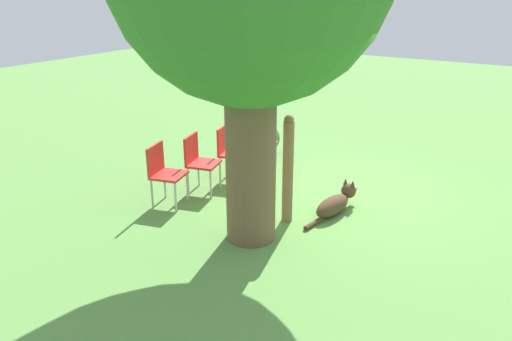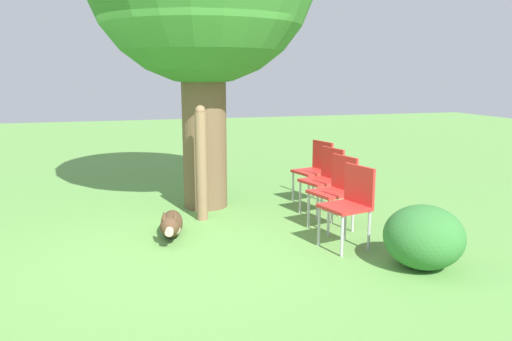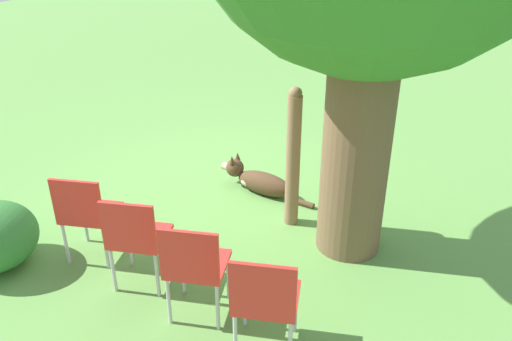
% 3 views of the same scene
% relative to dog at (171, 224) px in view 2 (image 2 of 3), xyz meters
% --- Properties ---
extents(ground_plane, '(30.00, 30.00, 0.00)m').
position_rel_dog_xyz_m(ground_plane, '(0.24, -0.10, -0.14)').
color(ground_plane, '#609947').
extents(dog, '(0.36, 1.20, 0.39)m').
position_rel_dog_xyz_m(dog, '(0.00, 0.00, 0.00)').
color(dog, '#513823').
rests_on(dog, ground_plane).
extents(fence_post, '(0.14, 0.14, 1.44)m').
position_rel_dog_xyz_m(fence_post, '(0.45, 0.57, 0.59)').
color(fence_post, '#846647').
rests_on(fence_post, ground_plane).
extents(red_chair_0, '(0.51, 0.53, 0.87)m').
position_rel_dog_xyz_m(red_chair_0, '(1.78, -0.87, 0.37)').
color(red_chair_0, red).
rests_on(red_chair_0, ground_plane).
extents(red_chair_1, '(0.51, 0.53, 0.87)m').
position_rel_dog_xyz_m(red_chair_1, '(1.92, -0.24, 0.37)').
color(red_chair_1, red).
rests_on(red_chair_1, ground_plane).
extents(red_chair_2, '(0.51, 0.53, 0.87)m').
position_rel_dog_xyz_m(red_chair_2, '(2.05, 0.38, 0.37)').
color(red_chair_2, red).
rests_on(red_chair_2, ground_plane).
extents(red_chair_3, '(0.51, 0.53, 0.87)m').
position_rel_dog_xyz_m(red_chair_3, '(2.18, 1.01, 0.37)').
color(red_chair_3, red).
rests_on(red_chair_3, ground_plane).
extents(low_shrub, '(0.76, 0.76, 0.60)m').
position_rel_dog_xyz_m(low_shrub, '(2.19, -1.58, 0.16)').
color(low_shrub, '#337533').
rests_on(low_shrub, ground_plane).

